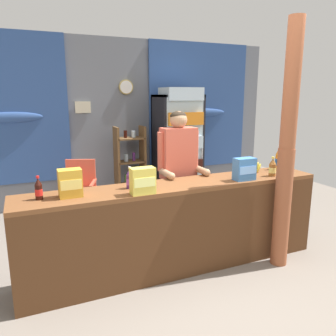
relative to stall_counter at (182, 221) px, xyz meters
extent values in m
plane|color=slate|center=(0.07, 0.79, -0.55)|extent=(7.99, 7.99, 0.00)
cube|color=slate|center=(0.07, 2.69, 0.78)|extent=(5.64, 0.12, 2.65)
cube|color=#2D4C89|center=(-1.52, 2.60, 1.00)|extent=(1.66, 0.04, 2.20)
ellipsoid|color=#2D4C89|center=(-1.52, 2.58, 0.89)|extent=(0.91, 0.10, 0.16)
cube|color=#2D4C89|center=(1.60, 2.60, 1.00)|extent=(1.92, 0.04, 2.20)
ellipsoid|color=#2D4C89|center=(1.60, 2.58, 0.89)|extent=(1.05, 0.10, 0.16)
cylinder|color=tan|center=(0.24, 2.61, 1.33)|extent=(0.24, 0.03, 0.24)
cylinder|color=white|center=(0.24, 2.60, 1.33)|extent=(0.20, 0.01, 0.20)
cube|color=beige|center=(-0.47, 2.61, 1.02)|extent=(0.24, 0.02, 0.18)
cube|color=brown|center=(0.00, 0.11, 0.33)|extent=(3.11, 0.49, 0.04)
cube|color=#4E2E18|center=(0.00, -0.12, -0.12)|extent=(3.11, 0.04, 0.86)
cube|color=#4E2E18|center=(-1.51, 0.11, -0.12)|extent=(0.08, 0.44, 0.86)
cube|color=#4E2E18|center=(1.51, 0.11, -0.12)|extent=(0.08, 0.44, 0.86)
cylinder|color=#995133|center=(1.03, -0.26, 0.07)|extent=(0.17, 0.17, 1.24)
cylinder|color=#995133|center=(1.03, -0.26, 1.31)|extent=(0.16, 0.16, 1.24)
ellipsoid|color=#995133|center=(1.10, -0.26, 0.36)|extent=(0.06, 0.05, 0.08)
cube|color=black|center=(0.99, 2.47, 0.33)|extent=(0.72, 0.04, 1.76)
cube|color=black|center=(0.65, 2.21, 0.33)|extent=(0.04, 0.57, 1.76)
cube|color=black|center=(1.33, 2.21, 0.33)|extent=(0.04, 0.57, 1.76)
cube|color=black|center=(0.99, 2.21, 1.19)|extent=(0.72, 0.57, 0.04)
cube|color=black|center=(0.99, 2.21, -0.51)|extent=(0.72, 0.57, 0.08)
cube|color=silver|center=(0.99, 1.93, 0.38)|extent=(0.66, 0.02, 1.60)
cylinder|color=#B7B7BC|center=(1.29, 1.90, 0.33)|extent=(0.02, 0.02, 0.40)
cube|color=silver|center=(0.99, 2.21, -0.02)|extent=(0.64, 0.49, 0.02)
cube|color=black|center=(0.99, 2.09, 0.09)|extent=(0.60, 0.45, 0.20)
cube|color=silver|center=(0.99, 2.21, 0.36)|extent=(0.64, 0.49, 0.02)
cube|color=silver|center=(0.99, 2.09, 0.47)|extent=(0.60, 0.45, 0.20)
cube|color=silver|center=(0.99, 2.21, 0.74)|extent=(0.64, 0.49, 0.02)
cube|color=orange|center=(0.99, 2.09, 0.85)|extent=(0.60, 0.45, 0.20)
cube|color=silver|center=(0.99, 2.21, 1.11)|extent=(0.64, 0.49, 0.02)
cube|color=silver|center=(0.99, 2.09, 1.22)|extent=(0.60, 0.45, 0.20)
cube|color=brown|center=(-0.02, 2.34, 0.08)|extent=(0.04, 0.28, 1.27)
cube|color=brown|center=(0.42, 2.34, 0.08)|extent=(0.04, 0.28, 1.27)
cube|color=brown|center=(0.20, 2.34, 0.53)|extent=(0.44, 0.28, 0.02)
cylinder|color=black|center=(0.13, 2.34, 0.60)|extent=(0.05, 0.05, 0.12)
cylinder|color=silver|center=(0.26, 2.34, 0.59)|extent=(0.07, 0.07, 0.11)
cube|color=brown|center=(0.20, 2.34, 0.15)|extent=(0.44, 0.28, 0.02)
cylinder|color=silver|center=(0.13, 2.34, 0.22)|extent=(0.07, 0.07, 0.12)
cylinder|color=#56286B|center=(0.26, 2.34, 0.23)|extent=(0.05, 0.05, 0.13)
cube|color=brown|center=(0.20, 2.34, -0.23)|extent=(0.44, 0.28, 0.02)
cylinder|color=#75C64C|center=(0.13, 2.34, -0.14)|extent=(0.07, 0.07, 0.15)
cylinder|color=#56286B|center=(0.26, 2.34, -0.16)|extent=(0.05, 0.05, 0.12)
cube|color=#E5563D|center=(-0.71, 1.82, -0.11)|extent=(0.57, 0.57, 0.04)
cube|color=#E5563D|center=(-0.64, 2.01, 0.11)|extent=(0.41, 0.18, 0.40)
cylinder|color=#E5563D|center=(-0.96, 1.71, -0.33)|extent=(0.04, 0.04, 0.44)
cylinder|color=#E5563D|center=(-0.60, 1.58, -0.33)|extent=(0.04, 0.04, 0.44)
cylinder|color=#E5563D|center=(-0.83, 2.07, -0.33)|extent=(0.04, 0.04, 0.44)
cylinder|color=#E5563D|center=(-0.47, 1.93, -0.33)|extent=(0.04, 0.04, 0.44)
cube|color=#E5563D|center=(-0.90, 1.89, 0.01)|extent=(0.18, 0.39, 0.03)
cube|color=#E5563D|center=(-0.53, 1.75, 0.01)|extent=(0.18, 0.39, 0.03)
cylinder|color=#28282D|center=(0.13, 0.55, -0.13)|extent=(0.11, 0.11, 0.83)
cylinder|color=#28282D|center=(0.30, 0.55, -0.13)|extent=(0.11, 0.11, 0.83)
cube|color=#D15B47|center=(0.21, 0.55, 0.57)|extent=(0.39, 0.20, 0.58)
sphere|color=tan|center=(0.21, 0.55, 0.94)|extent=(0.19, 0.19, 0.19)
ellipsoid|color=#2D2319|center=(0.21, 0.56, 0.99)|extent=(0.18, 0.18, 0.10)
cylinder|color=#D15B47|center=(0.01, 0.55, 0.60)|extent=(0.08, 0.08, 0.43)
cylinder|color=tan|center=(0.01, 0.40, 0.39)|extent=(0.07, 0.26, 0.07)
sphere|color=tan|center=(0.01, 0.27, 0.39)|extent=(0.08, 0.08, 0.08)
cylinder|color=#D15B47|center=(0.42, 0.55, 0.60)|extent=(0.08, 0.08, 0.43)
cylinder|color=tan|center=(0.42, 0.40, 0.39)|extent=(0.07, 0.26, 0.07)
sphere|color=tan|center=(0.42, 0.27, 0.39)|extent=(0.08, 0.08, 0.08)
cylinder|color=orange|center=(1.38, 0.23, 0.44)|extent=(0.08, 0.08, 0.18)
cone|color=orange|center=(1.38, 0.23, 0.57)|extent=(0.08, 0.08, 0.08)
cylinder|color=white|center=(1.38, 0.23, 0.62)|extent=(0.04, 0.04, 0.03)
cylinder|color=#194C99|center=(1.38, 0.23, 0.44)|extent=(0.09, 0.09, 0.08)
cylinder|color=brown|center=(1.08, -0.01, 0.42)|extent=(0.07, 0.07, 0.13)
cone|color=brown|center=(1.08, -0.01, 0.51)|extent=(0.07, 0.07, 0.06)
cylinder|color=#E5CC4C|center=(1.08, -0.01, 0.55)|extent=(0.03, 0.03, 0.02)
cylinder|color=#E5D166|center=(1.08, -0.01, 0.42)|extent=(0.08, 0.08, 0.06)
cylinder|color=black|center=(-1.29, 0.12, 0.41)|extent=(0.06, 0.06, 0.13)
cone|color=black|center=(-1.29, 0.12, 0.51)|extent=(0.06, 0.06, 0.06)
cylinder|color=red|center=(-1.29, 0.12, 0.55)|extent=(0.03, 0.03, 0.02)
cylinder|color=red|center=(-1.29, 0.12, 0.41)|extent=(0.06, 0.06, 0.06)
cylinder|color=#56286B|center=(-0.48, 0.14, 0.42)|extent=(0.07, 0.07, 0.13)
cone|color=#56286B|center=(-0.48, 0.14, 0.51)|extent=(0.07, 0.07, 0.06)
cylinder|color=silver|center=(-0.48, 0.14, 0.55)|extent=(0.03, 0.03, 0.02)
cylinder|color=purple|center=(-0.48, 0.14, 0.42)|extent=(0.07, 0.07, 0.06)
cube|color=gold|center=(-1.03, 0.09, 0.47)|extent=(0.19, 0.13, 0.24)
cube|color=#FFE26D|center=(-1.03, 0.02, 0.47)|extent=(0.18, 0.00, 0.09)
cube|color=#3D75B7|center=(0.70, -0.03, 0.47)|extent=(0.22, 0.12, 0.23)
cube|color=#7CB5F7|center=(0.70, -0.09, 0.47)|extent=(0.20, 0.00, 0.08)
cube|color=#EAD14C|center=(-0.43, -0.08, 0.47)|extent=(0.22, 0.12, 0.24)
cube|color=#FFFF8C|center=(-0.43, -0.14, 0.47)|extent=(0.19, 0.00, 0.08)
ellipsoid|color=#DBCC42|center=(0.88, 0.20, 0.41)|extent=(0.09, 0.03, 0.14)
ellipsoid|color=#DBCC42|center=(0.91, 0.21, 0.40)|extent=(0.08, 0.03, 0.12)
ellipsoid|color=#DBCC42|center=(0.93, 0.20, 0.40)|extent=(0.05, 0.04, 0.12)
ellipsoid|color=#DBCC42|center=(0.96, 0.19, 0.41)|extent=(0.04, 0.04, 0.13)
ellipsoid|color=#DBCC42|center=(0.99, 0.19, 0.41)|extent=(0.06, 0.04, 0.13)
ellipsoid|color=#DBCC42|center=(1.02, 0.19, 0.41)|extent=(0.08, 0.04, 0.14)
ellipsoid|color=#DBCC42|center=(1.05, 0.19, 0.40)|extent=(0.08, 0.04, 0.12)
cylinder|color=olive|center=(0.96, 0.20, 0.48)|extent=(0.02, 0.02, 0.05)
camera|label=1|loc=(-1.37, -2.79, 1.22)|focal=35.76mm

